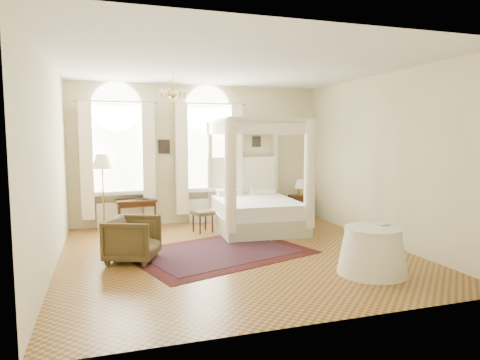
{
  "coord_description": "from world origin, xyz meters",
  "views": [
    {
      "loc": [
        -2.21,
        -7.13,
        2.11
      ],
      "look_at": [
        0.2,
        0.4,
        1.28
      ],
      "focal_mm": 32.0,
      "sensor_mm": 36.0,
      "label": 1
    }
  ],
  "objects_px": {
    "nightstand": "(298,207)",
    "writing_desk": "(137,204)",
    "floor_lamp": "(102,165)",
    "stool": "(203,214)",
    "canopy_bed": "(256,205)",
    "coffee_table": "(116,233)",
    "side_table": "(372,251)",
    "armchair": "(133,239)"
  },
  "relations": [
    {
      "from": "nightstand",
      "to": "writing_desk",
      "type": "bearing_deg",
      "value": -180.0
    },
    {
      "from": "nightstand",
      "to": "floor_lamp",
      "type": "height_order",
      "value": "floor_lamp"
    },
    {
      "from": "stool",
      "to": "floor_lamp",
      "type": "xyz_separation_m",
      "value": [
        -2.06,
        0.82,
        1.06
      ]
    },
    {
      "from": "canopy_bed",
      "to": "floor_lamp",
      "type": "height_order",
      "value": "canopy_bed"
    },
    {
      "from": "canopy_bed",
      "to": "coffee_table",
      "type": "relative_size",
      "value": 3.79
    },
    {
      "from": "nightstand",
      "to": "side_table",
      "type": "bearing_deg",
      "value": -100.78
    },
    {
      "from": "coffee_table",
      "to": "floor_lamp",
      "type": "relative_size",
      "value": 0.38
    },
    {
      "from": "nightstand",
      "to": "writing_desk",
      "type": "xyz_separation_m",
      "value": [
        -4.03,
        -0.0,
        0.27
      ]
    },
    {
      "from": "canopy_bed",
      "to": "nightstand",
      "type": "xyz_separation_m",
      "value": [
        1.48,
        0.92,
        -0.27
      ]
    },
    {
      "from": "canopy_bed",
      "to": "nightstand",
      "type": "bearing_deg",
      "value": 31.86
    },
    {
      "from": "nightstand",
      "to": "writing_desk",
      "type": "height_order",
      "value": "writing_desk"
    },
    {
      "from": "canopy_bed",
      "to": "stool",
      "type": "xyz_separation_m",
      "value": [
        -1.2,
        0.1,
        -0.17
      ]
    },
    {
      "from": "stool",
      "to": "writing_desk",
      "type": "bearing_deg",
      "value": 148.55
    },
    {
      "from": "writing_desk",
      "to": "nightstand",
      "type": "bearing_deg",
      "value": 0.0
    },
    {
      "from": "writing_desk",
      "to": "stool",
      "type": "height_order",
      "value": "writing_desk"
    },
    {
      "from": "armchair",
      "to": "floor_lamp",
      "type": "bearing_deg",
      "value": 32.52
    },
    {
      "from": "side_table",
      "to": "canopy_bed",
      "type": "bearing_deg",
      "value": 100.64
    },
    {
      "from": "nightstand",
      "to": "stool",
      "type": "height_order",
      "value": "nightstand"
    },
    {
      "from": "stool",
      "to": "floor_lamp",
      "type": "height_order",
      "value": "floor_lamp"
    },
    {
      "from": "nightstand",
      "to": "coffee_table",
      "type": "bearing_deg",
      "value": -156.7
    },
    {
      "from": "canopy_bed",
      "to": "coffee_table",
      "type": "distance_m",
      "value": 3.22
    },
    {
      "from": "floor_lamp",
      "to": "stool",
      "type": "bearing_deg",
      "value": -21.85
    },
    {
      "from": "stool",
      "to": "armchair",
      "type": "xyz_separation_m",
      "value": [
        -1.6,
        -1.75,
        -0.02
      ]
    },
    {
      "from": "canopy_bed",
      "to": "writing_desk",
      "type": "relative_size",
      "value": 2.73
    },
    {
      "from": "writing_desk",
      "to": "armchair",
      "type": "height_order",
      "value": "armchair"
    },
    {
      "from": "canopy_bed",
      "to": "writing_desk",
      "type": "xyz_separation_m",
      "value": [
        -2.55,
        0.92,
        0.0
      ]
    },
    {
      "from": "canopy_bed",
      "to": "nightstand",
      "type": "distance_m",
      "value": 1.76
    },
    {
      "from": "armchair",
      "to": "coffee_table",
      "type": "distance_m",
      "value": 0.67
    },
    {
      "from": "writing_desk",
      "to": "coffee_table",
      "type": "relative_size",
      "value": 1.39
    },
    {
      "from": "coffee_table",
      "to": "armchair",
      "type": "bearing_deg",
      "value": -68.29
    },
    {
      "from": "canopy_bed",
      "to": "stool",
      "type": "relative_size",
      "value": 4.84
    },
    {
      "from": "writing_desk",
      "to": "side_table",
      "type": "xyz_separation_m",
      "value": [
        3.19,
        -4.37,
        -0.21
      ]
    },
    {
      "from": "floor_lamp",
      "to": "coffee_table",
      "type": "bearing_deg",
      "value": -83.85
    },
    {
      "from": "writing_desk",
      "to": "floor_lamp",
      "type": "relative_size",
      "value": 0.53
    },
    {
      "from": "writing_desk",
      "to": "side_table",
      "type": "height_order",
      "value": "side_table"
    },
    {
      "from": "coffee_table",
      "to": "side_table",
      "type": "distance_m",
      "value": 4.42
    },
    {
      "from": "writing_desk",
      "to": "armchair",
      "type": "xyz_separation_m",
      "value": [
        -0.25,
        -2.57,
        -0.19
      ]
    },
    {
      "from": "nightstand",
      "to": "floor_lamp",
      "type": "xyz_separation_m",
      "value": [
        -4.73,
        0.0,
        1.16
      ]
    },
    {
      "from": "side_table",
      "to": "coffee_table",
      "type": "bearing_deg",
      "value": 146.75
    },
    {
      "from": "writing_desk",
      "to": "coffee_table",
      "type": "bearing_deg",
      "value": -104.36
    },
    {
      "from": "writing_desk",
      "to": "canopy_bed",
      "type": "bearing_deg",
      "value": -19.87
    },
    {
      "from": "canopy_bed",
      "to": "stool",
      "type": "distance_m",
      "value": 1.21
    }
  ]
}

